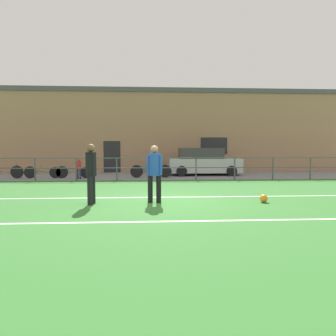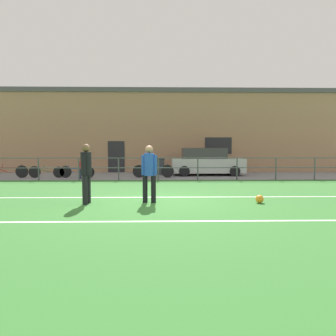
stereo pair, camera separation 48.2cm
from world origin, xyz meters
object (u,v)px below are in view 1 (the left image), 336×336
Objects in this scene: player_striker at (154,170)px; bicycle_parked_3 at (2,172)px; parked_car_red at (203,162)px; bicycle_parked_0 at (151,171)px; bicycle_parked_1 at (46,172)px; trash_bin_0 at (157,167)px; soccer_ball_match at (264,198)px; spectator_child at (79,167)px; player_goalkeeper at (91,170)px; bicycle_parked_2 at (70,172)px.

bicycle_parked_3 is at bearing 143.73° from player_striker.
parked_car_red is at bearing 7.98° from bicycle_parked_3.
bicycle_parked_0 reaches higher than bicycle_parked_1.
soccer_ball_match is at bearing -72.38° from trash_bin_0.
spectator_child reaches higher than trash_bin_0.
player_goalkeeper reaches higher than spectator_child.
bicycle_parked_2 is at bearing -159.93° from trash_bin_0.
bicycle_parked_0 is 1.75m from trash_bin_0.
bicycle_parked_2 is (-7.45, -1.54, -0.45)m from parked_car_red.
bicycle_parked_0 is at bearing -151.95° from spectator_child.
bicycle_parked_3 reaches higher than bicycle_parked_2.
trash_bin_0 is at bearing 11.74° from bicycle_parked_3.
bicycle_parked_3 is (-7.86, -0.00, -0.01)m from bicycle_parked_0.
parked_car_red reaches higher than spectator_child.
spectator_child is 0.48× the size of bicycle_parked_0.
spectator_child reaches higher than bicycle_parked_1.
trash_bin_0 is (4.68, 1.71, 0.18)m from bicycle_parked_2.
bicycle_parked_1 is at bearing -163.99° from trash_bin_0.
player_striker reaches higher than bicycle_parked_1.
parked_car_red is 11.11m from bicycle_parked_3.
spectator_child is (-3.81, 6.91, -0.33)m from player_striker.
bicycle_parked_0 is 2.26× the size of trash_bin_0.
bicycle_parked_1 is (-1.86, 0.58, -0.28)m from spectator_child.
soccer_ball_match is at bearing -44.98° from bicycle_parked_2.
parked_car_red is 1.93× the size of bicycle_parked_3.
bicycle_parked_1 is 2.32× the size of trash_bin_0.
player_goalkeeper is at bearing 124.99° from spectator_child.
spectator_child reaches higher than soccer_ball_match.
spectator_child is at bearing 125.93° from player_striker.
player_striker is 1.70× the size of trash_bin_0.
player_striker is 9.54m from parked_car_red.
bicycle_parked_1 is 6.20m from trash_bin_0.
bicycle_parked_2 is at bearing 127.46° from player_striker.
spectator_child is 0.25× the size of parked_car_red.
trash_bin_0 reaches higher than bicycle_parked_1.
bicycle_parked_2 is at bearing 135.02° from soccer_ball_match.
spectator_child is at bearing -150.75° from trash_bin_0.
player_striker is 9.22m from trash_bin_0.
spectator_child is 0.48× the size of bicycle_parked_2.
player_striker is 0.40× the size of parked_car_red.
bicycle_parked_1 is at bearing 0.00° from bicycle_parked_3.
trash_bin_0 is (8.22, 1.71, 0.15)m from bicycle_parked_3.
player_striker is 9.42m from bicycle_parked_1.
parked_car_red is 4.27× the size of trash_bin_0.
spectator_child is 0.47× the size of bicycle_parked_1.
bicycle_parked_1 is (-3.86, 7.63, -0.63)m from player_goalkeeper.
soccer_ball_match is 0.11× the size of bicycle_parked_0.
parked_car_red is (-0.20, 9.18, 0.67)m from soccer_ball_match.
trash_bin_0 is (5.95, 1.71, 0.17)m from bicycle_parked_1.
player_goalkeeper reaches higher than player_striker.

